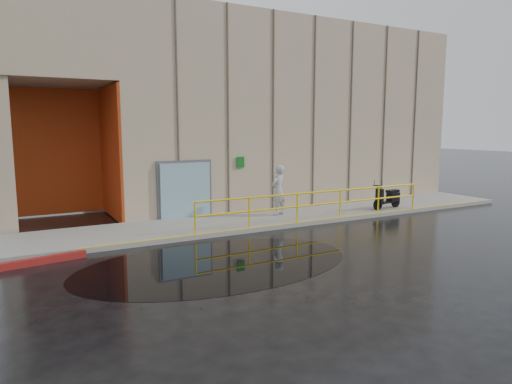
# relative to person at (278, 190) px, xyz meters

# --- Properties ---
(ground) EXTENTS (120.00, 120.00, 0.00)m
(ground) POSITION_rel_person_xyz_m (-3.42, -4.60, -1.10)
(ground) COLOR black
(ground) RESTS_ON ground
(sidewalk) EXTENTS (20.00, 3.00, 0.15)m
(sidewalk) POSITION_rel_person_xyz_m (0.58, -0.10, -1.02)
(sidewalk) COLOR gray
(sidewalk) RESTS_ON ground
(building) EXTENTS (20.00, 10.17, 8.00)m
(building) POSITION_rel_person_xyz_m (1.68, 6.39, 3.11)
(building) COLOR tan
(building) RESTS_ON ground
(guardrail) EXTENTS (9.56, 0.06, 1.03)m
(guardrail) POSITION_rel_person_xyz_m (0.83, -1.45, -0.42)
(guardrail) COLOR yellow
(guardrail) RESTS_ON sidewalk
(person) EXTENTS (0.82, 0.70, 1.89)m
(person) POSITION_rel_person_xyz_m (0.00, 0.00, 0.00)
(person) COLOR #A2A2A6
(person) RESTS_ON sidewalk
(scooter) EXTENTS (1.59, 0.67, 1.21)m
(scooter) POSITION_rel_person_xyz_m (4.64, -0.97, -0.25)
(scooter) COLOR black
(scooter) RESTS_ON sidewalk
(red_curb) EXTENTS (2.40, 0.55, 0.18)m
(red_curb) POSITION_rel_person_xyz_m (-8.42, -2.10, -1.01)
(red_curb) COLOR maroon
(red_curb) RESTS_ON ground
(puddle) EXTENTS (7.29, 4.51, 0.01)m
(puddle) POSITION_rel_person_xyz_m (-4.38, -4.19, -1.09)
(puddle) COLOR black
(puddle) RESTS_ON ground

